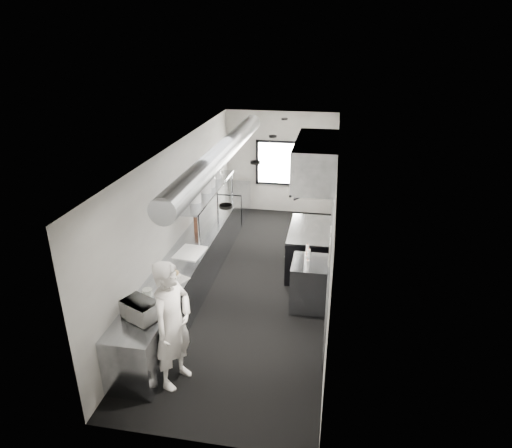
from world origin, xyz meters
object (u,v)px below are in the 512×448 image
at_px(small_plate, 176,276).
at_px(squeeze_bottle_b, 306,260).
at_px(exhaust_hood, 316,161).
at_px(deli_tub_b, 147,292).
at_px(bottle_station, 309,284).
at_px(plate_stack_c, 210,179).
at_px(cutting_board, 190,252).
at_px(far_work_table, 234,203).
at_px(prep_counter, 192,268).
at_px(squeeze_bottle_c, 306,257).
at_px(squeeze_bottle_d, 309,254).
at_px(plate_stack_b, 206,186).
at_px(line_cook, 173,325).
at_px(squeeze_bottle_a, 307,265).
at_px(microwave, 140,310).
at_px(range, 308,249).
at_px(plate_stack_d, 216,171).
at_px(deli_tub_a, 138,301).
at_px(pass_shelf, 208,191).
at_px(plate_stack_a, 195,196).
at_px(knife_block, 196,224).
at_px(squeeze_bottle_e, 307,249).

height_order(small_plate, squeeze_bottle_b, squeeze_bottle_b).
bearing_deg(exhaust_hood, deli_tub_b, -128.79).
bearing_deg(exhaust_hood, bottle_station, -87.82).
xyz_separation_m(deli_tub_b, plate_stack_c, (0.08, 3.44, 0.78)).
bearing_deg(cutting_board, far_work_table, 90.89).
bearing_deg(prep_counter, bottle_station, -4.97).
relative_size(squeeze_bottle_c, squeeze_bottle_d, 1.13).
xyz_separation_m(deli_tub_b, plate_stack_b, (0.11, 3.06, 0.76)).
xyz_separation_m(bottle_station, far_work_table, (-2.30, 3.90, 0.00)).
relative_size(small_plate, cutting_board, 0.26).
bearing_deg(far_work_table, line_cook, -84.94).
relative_size(squeeze_bottle_a, squeeze_bottle_b, 0.97).
bearing_deg(squeeze_bottle_b, line_cook, -127.38).
relative_size(line_cook, deli_tub_b, 12.42).
xyz_separation_m(microwave, squeeze_bottle_a, (2.25, 1.86, -0.05)).
relative_size(plate_stack_c, squeeze_bottle_a, 1.82).
relative_size(cutting_board, squeeze_bottle_a, 3.40).
xyz_separation_m(exhaust_hood, line_cook, (-1.70, -3.71, -1.42)).
relative_size(range, bottle_station, 1.78).
bearing_deg(plate_stack_d, range, -26.28).
distance_m(small_plate, squeeze_bottle_a, 2.25).
xyz_separation_m(bottle_station, cutting_board, (-2.24, -0.03, 0.46)).
height_order(prep_counter, squeeze_bottle_b, squeeze_bottle_b).
xyz_separation_m(deli_tub_a, cutting_board, (0.24, 1.77, -0.04)).
bearing_deg(squeeze_bottle_b, microwave, -137.40).
height_order(plate_stack_b, plate_stack_d, plate_stack_d).
bearing_deg(prep_counter, range, 28.74).
distance_m(far_work_table, squeeze_bottle_b, 4.62).
relative_size(deli_tub_a, plate_stack_b, 0.53).
relative_size(pass_shelf, squeeze_bottle_a, 16.32).
relative_size(pass_shelf, plate_stack_a, 11.26).
bearing_deg(squeeze_bottle_a, bottle_station, 82.76).
bearing_deg(pass_shelf, prep_counter, -88.44).
height_order(bottle_station, plate_stack_d, plate_stack_d).
bearing_deg(squeeze_bottle_c, squeeze_bottle_d, 80.09).
bearing_deg(knife_block, deli_tub_b, -109.32).
bearing_deg(exhaust_hood, far_work_table, 131.94).
distance_m(microwave, deli_tub_a, 0.41).
height_order(microwave, deli_tub_a, microwave).
height_order(cutting_board, knife_block, knife_block).
height_order(plate_stack_b, plate_stack_c, plate_stack_c).
distance_m(range, line_cook, 4.09).
distance_m(far_work_table, plate_stack_a, 3.27).
xyz_separation_m(bottle_station, squeeze_bottle_d, (-0.05, 0.16, 0.54)).
bearing_deg(microwave, cutting_board, 112.35).
bearing_deg(plate_stack_a, squeeze_bottle_b, -23.40).
bearing_deg(knife_block, exhaust_hood, -9.96).
xyz_separation_m(plate_stack_b, squeeze_bottle_e, (2.24, -1.16, -0.72)).
distance_m(microwave, knife_block, 3.17).
relative_size(deli_tub_b, squeeze_bottle_e, 0.87).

